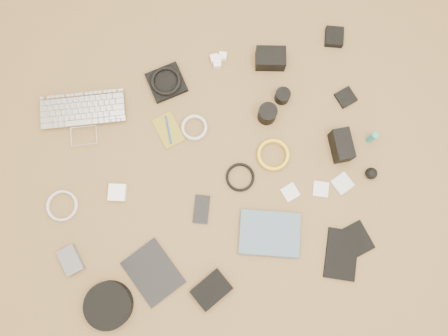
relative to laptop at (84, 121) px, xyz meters
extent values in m
cube|color=brown|center=(0.49, -0.36, -0.03)|extent=(4.00, 4.00, 0.04)
imported|color=#BBBBC0|center=(0.00, 0.00, 0.00)|extent=(0.39, 0.30, 0.03)
cube|color=black|center=(0.38, 0.08, 0.00)|extent=(0.16, 0.16, 0.03)
torus|color=black|center=(0.38, 0.08, 0.02)|extent=(0.13, 0.13, 0.02)
cube|color=white|center=(0.61, 0.12, 0.00)|extent=(0.04, 0.04, 0.03)
cube|color=white|center=(0.64, 0.13, 0.00)|extent=(0.04, 0.04, 0.03)
cube|color=white|center=(0.60, 0.13, 0.00)|extent=(0.03, 0.03, 0.03)
cube|color=white|center=(0.61, 0.10, 0.00)|extent=(0.04, 0.04, 0.03)
cube|color=black|center=(0.83, 0.06, 0.02)|extent=(0.14, 0.12, 0.07)
cube|color=black|center=(1.13, 0.09, 0.00)|extent=(0.10, 0.11, 0.03)
cube|color=olive|center=(0.34, -0.13, -0.01)|extent=(0.12, 0.16, 0.01)
cylinder|color=#1432A5|center=(0.34, -0.13, 0.00)|extent=(0.01, 0.12, 0.01)
torus|color=silver|center=(0.44, -0.14, -0.01)|extent=(0.13, 0.13, 0.01)
cylinder|color=black|center=(0.75, -0.17, 0.03)|extent=(0.10, 0.10, 0.08)
cylinder|color=black|center=(0.84, -0.11, 0.02)|extent=(0.07, 0.07, 0.06)
cube|color=black|center=(1.10, -0.18, 0.00)|extent=(0.09, 0.09, 0.02)
cube|color=white|center=(0.07, -0.33, 0.00)|extent=(0.09, 0.09, 0.03)
torus|color=silver|center=(-0.16, -0.32, -0.01)|extent=(0.16, 0.16, 0.01)
torus|color=black|center=(0.57, -0.40, -0.01)|extent=(0.13, 0.13, 0.01)
torus|color=yellow|center=(0.73, -0.34, -0.01)|extent=(0.15, 0.15, 0.02)
cube|color=black|center=(1.01, -0.38, 0.03)|extent=(0.08, 0.13, 0.10)
cylinder|color=teal|center=(1.14, -0.38, 0.03)|extent=(0.03, 0.03, 0.09)
cube|color=#5A5A5F|center=(-0.17, -0.55, 0.00)|extent=(0.09, 0.12, 0.03)
cube|color=black|center=(0.14, -0.68, -0.01)|extent=(0.24, 0.27, 0.01)
cube|color=black|center=(0.39, -0.48, -0.01)|extent=(0.10, 0.13, 0.01)
cube|color=silver|center=(0.76, -0.51, -0.01)|extent=(0.08, 0.08, 0.01)
cube|color=silver|center=(0.88, -0.53, -0.01)|extent=(0.08, 0.08, 0.01)
cube|color=silver|center=(0.98, -0.53, -0.01)|extent=(0.09, 0.09, 0.01)
sphere|color=black|center=(1.10, -0.52, 0.01)|extent=(0.06, 0.06, 0.05)
cylinder|color=black|center=(-0.05, -0.75, 0.01)|extent=(0.22, 0.22, 0.05)
cube|color=black|center=(0.35, -0.80, 0.00)|extent=(0.17, 0.15, 0.04)
imported|color=#456076|center=(0.60, -0.74, 0.00)|extent=(0.29, 0.25, 0.02)
cube|color=black|center=(0.89, -0.80, -0.01)|extent=(0.19, 0.23, 0.01)
cube|color=black|center=(0.97, -0.76, -0.01)|extent=(0.11, 0.14, 0.01)
camera|label=1|loc=(0.44, -0.63, 1.78)|focal=35.00mm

